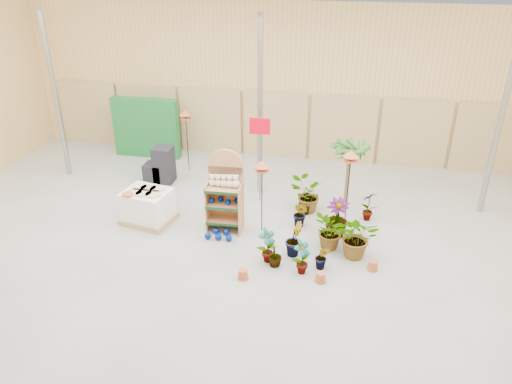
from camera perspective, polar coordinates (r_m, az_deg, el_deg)
room at (r=9.98m, az=-2.36°, el=4.86°), size 15.20×12.10×4.70m
display_shelf at (r=11.19m, az=-3.52°, el=-0.17°), size 0.82×0.53×1.90m
teddy_bears at (r=10.96m, az=-3.54°, el=1.18°), size 0.71×0.19×0.31m
gazing_balls_shelf at (r=11.16m, az=-3.64°, el=-0.96°), size 0.70×0.24×0.13m
gazing_balls_floor at (r=11.18m, az=-4.21°, el=-4.90°), size 0.63×0.39×0.15m
pallet_stack at (r=11.90m, az=-12.27°, el=-1.59°), size 1.27×1.12×0.82m
charcoal_planters at (r=13.82m, az=-10.84°, el=2.81°), size 0.80×0.50×1.00m
trellis_stock at (r=15.42m, az=-12.44°, el=7.18°), size 2.00×0.30×1.80m
offer_sign at (r=12.07m, az=0.45°, el=5.63°), size 0.50×0.08×2.20m
bird_table_front at (r=10.71m, az=0.70°, el=2.97°), size 0.34×0.34×1.74m
bird_table_right at (r=11.14m, az=10.79°, el=4.03°), size 0.34×0.34×1.85m
bird_table_back at (r=13.98m, az=-8.06°, el=8.75°), size 0.34×0.34×1.78m
palm at (r=11.88m, az=10.71°, el=4.79°), size 0.70×0.70×1.83m
potted_plant_0 at (r=10.21m, az=1.29°, el=-6.16°), size 0.48×0.48×0.77m
potted_plant_1 at (r=10.47m, az=4.36°, el=-5.36°), size 0.42×0.48×0.76m
potted_plant_2 at (r=10.72m, az=8.51°, el=-4.56°), size 0.70×0.79×0.82m
potted_plant_3 at (r=11.20m, az=9.21°, el=-2.92°), size 0.63×0.63×0.90m
potted_plant_4 at (r=11.99m, az=12.74°, el=-1.49°), size 0.48×0.46×0.76m
potted_plant_5 at (r=11.48m, az=5.11°, el=-2.56°), size 0.46×0.45×0.65m
potted_plant_6 at (r=12.08m, az=5.87°, el=-0.40°), size 0.98×0.91×0.87m
potted_plant_7 at (r=10.17m, az=2.17°, el=-7.20°), size 0.41×0.41×0.52m
potted_plant_8 at (r=9.92m, az=5.28°, el=-7.44°), size 0.45×0.48×0.76m
potted_plant_9 at (r=10.16m, az=7.58°, el=-7.40°), size 0.33×0.28×0.54m
potted_plant_10 at (r=10.55m, az=11.49°, el=-5.04°), size 0.89×0.79×0.94m
potted_plant_11 at (r=12.07m, az=5.64°, el=-1.13°), size 0.48×0.48×0.61m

